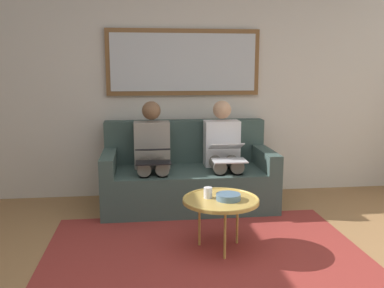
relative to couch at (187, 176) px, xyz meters
The scene contains 11 objects.
wall_rear 1.10m from the couch, 90.00° to the right, with size 6.00×0.12×2.60m, color beige.
area_rug 1.30m from the couch, 90.00° to the left, with size 2.60×1.80×0.01m, color maroon.
couch is the anchor object (origin of this frame).
framed_mirror 1.30m from the couch, 90.00° to the right, with size 1.75×0.05×0.74m.
coffee_table 1.23m from the couch, 96.60° to the left, with size 0.63×0.63×0.44m.
cup 1.19m from the couch, 91.97° to the left, with size 0.07×0.07×0.09m, color silver.
bowl 1.27m from the couch, 98.99° to the left, with size 0.20×0.20×0.05m, color slate.
person_left 0.49m from the couch, 169.92° to the left, with size 0.38×0.58×1.14m.
laptop_silver 0.58m from the couch, 142.27° to the left, with size 0.34×0.40×0.17m.
person_right 0.49m from the couch, 10.08° to the left, with size 0.38×0.58×1.14m.
laptop_black 0.59m from the couch, 39.70° to the left, with size 0.35×0.33×0.14m.
Camera 1 is at (0.49, 2.35, 1.49)m, focal length 39.42 mm.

